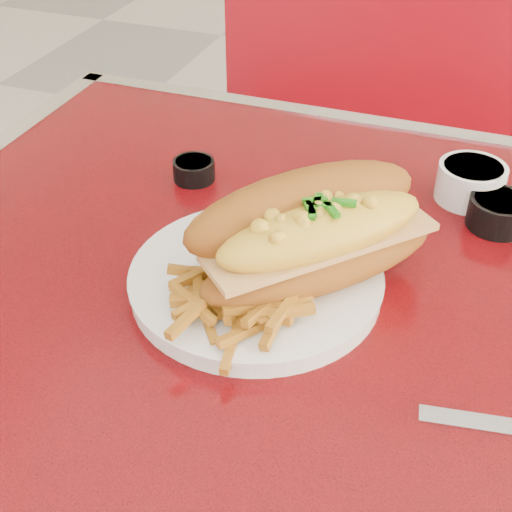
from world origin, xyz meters
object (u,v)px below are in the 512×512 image
(mac_hoagie, at_px, (314,232))
(booth_bench_far, at_px, (455,253))
(dinner_plate, at_px, (256,280))
(diner_table, at_px, (404,430))
(sauce_cup_right, at_px, (499,211))
(sauce_cup_left, at_px, (194,169))
(fork, at_px, (320,272))
(gravy_ramekin, at_px, (471,181))

(mac_hoagie, bearing_deg, booth_bench_far, 34.36)
(booth_bench_far, relative_size, dinner_plate, 3.57)
(diner_table, distance_m, booth_bench_far, 0.87)
(booth_bench_far, relative_size, sauce_cup_right, 15.34)
(booth_bench_far, bearing_deg, sauce_cup_left, -115.88)
(fork, bearing_deg, dinner_plate, 101.38)
(booth_bench_far, bearing_deg, fork, -97.77)
(sauce_cup_right, bearing_deg, gravy_ramekin, 128.31)
(gravy_ramekin, relative_size, sauce_cup_right, 1.13)
(diner_table, distance_m, gravy_ramekin, 0.30)
(mac_hoagie, distance_m, sauce_cup_left, 0.25)
(mac_hoagie, xyz_separation_m, sauce_cup_left, (-0.20, 0.15, -0.05))
(gravy_ramekin, bearing_deg, diner_table, -92.82)
(dinner_plate, relative_size, gravy_ramekin, 3.82)
(fork, height_order, sauce_cup_left, sauce_cup_left)
(diner_table, bearing_deg, mac_hoagie, 174.26)
(mac_hoagie, distance_m, fork, 0.05)
(mac_hoagie, height_order, fork, mac_hoagie)
(mac_hoagie, relative_size, fork, 2.14)
(gravy_ramekin, distance_m, sauce_cup_right, 0.06)
(diner_table, height_order, dinner_plate, dinner_plate)
(dinner_plate, xyz_separation_m, gravy_ramekin, (0.18, 0.25, 0.01))
(sauce_cup_left, distance_m, sauce_cup_right, 0.36)
(diner_table, relative_size, sauce_cup_right, 15.72)
(gravy_ramekin, height_order, sauce_cup_right, gravy_ramekin)
(sauce_cup_left, bearing_deg, fork, -36.28)
(diner_table, xyz_separation_m, dinner_plate, (-0.17, -0.01, 0.17))
(gravy_ramekin, bearing_deg, fork, -118.49)
(diner_table, bearing_deg, sauce_cup_right, 75.41)
(booth_bench_far, xyz_separation_m, sauce_cup_left, (-0.31, -0.65, 0.50))
(diner_table, relative_size, mac_hoagie, 4.58)
(mac_hoagie, bearing_deg, sauce_cup_right, -0.55)
(gravy_ramekin, bearing_deg, sauce_cup_left, -167.66)
(mac_hoagie, bearing_deg, dinner_plate, 156.82)
(booth_bench_far, bearing_deg, diner_table, -90.00)
(booth_bench_far, xyz_separation_m, mac_hoagie, (-0.12, -0.80, 0.55))
(fork, height_order, gravy_ramekin, gravy_ramekin)
(diner_table, height_order, booth_bench_far, booth_bench_far)
(booth_bench_far, distance_m, sauce_cup_right, 0.80)
(diner_table, relative_size, booth_bench_far, 1.03)
(fork, distance_m, sauce_cup_left, 0.25)
(booth_bench_far, distance_m, dinner_plate, 0.97)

